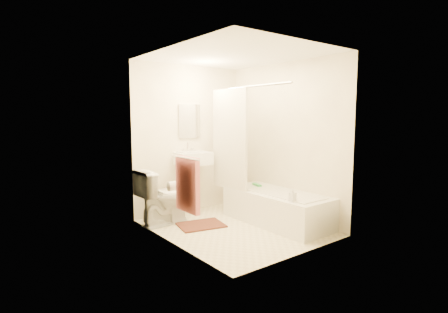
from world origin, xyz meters
TOP-DOWN VIEW (x-y plane):
  - floor at (0.00, 0.00)m, footprint 2.40×2.40m
  - ceiling at (0.00, 0.00)m, footprint 2.40×2.40m
  - wall_back at (0.00, 1.20)m, footprint 2.00×0.02m
  - wall_left at (-1.00, 0.00)m, footprint 0.02×2.40m
  - wall_right at (1.00, 0.00)m, footprint 0.02×2.40m
  - mirror at (0.00, 1.18)m, footprint 0.40×0.03m
  - curtain_rod at (0.30, 0.10)m, footprint 0.03×1.70m
  - shower_curtain at (0.30, 0.50)m, footprint 0.04×0.80m
  - towel_bar at (-0.96, -0.25)m, footprint 0.02×0.60m
  - towel at (-0.93, -0.25)m, footprint 0.06×0.45m
  - toilet_paper at (-0.93, 0.12)m, footprint 0.11×0.12m
  - toilet at (-0.69, 0.78)m, footprint 0.84×0.50m
  - sink at (-0.05, 1.06)m, footprint 0.59×0.49m
  - bathtub at (0.64, -0.20)m, footprint 0.72×1.65m
  - bath_mat at (-0.33, 0.37)m, footprint 0.73×0.61m
  - soap_bottle at (0.40, -0.72)m, footprint 0.08×0.08m
  - scrub_brush at (0.70, 0.30)m, footprint 0.11×0.22m

SIDE VIEW (x-z plane):
  - floor at x=0.00m, z-range 0.00..0.00m
  - bath_mat at x=-0.33m, z-range 0.00..0.02m
  - bathtub at x=0.64m, z-range 0.00..0.46m
  - toilet at x=-0.69m, z-range 0.00..0.81m
  - scrub_brush at x=0.70m, z-range 0.46..0.51m
  - sink at x=-0.05m, z-range 0.00..1.09m
  - soap_bottle at x=0.40m, z-range 0.46..0.63m
  - toilet_paper at x=-0.93m, z-range 0.64..0.76m
  - towel at x=-0.93m, z-range 0.45..1.11m
  - towel_bar at x=-0.96m, z-range 1.09..1.11m
  - wall_back at x=0.00m, z-range 0.00..2.40m
  - wall_left at x=-1.00m, z-range 0.00..2.40m
  - wall_right at x=1.00m, z-range 0.00..2.40m
  - shower_curtain at x=0.30m, z-range 0.44..2.00m
  - mirror at x=0.00m, z-range 1.23..1.77m
  - curtain_rod at x=0.30m, z-range 1.98..2.02m
  - ceiling at x=0.00m, z-range 2.40..2.40m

